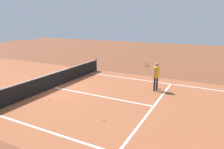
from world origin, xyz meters
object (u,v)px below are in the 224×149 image
object	(u,v)px
net	(54,80)
tennis_ball_near_net	(49,99)
tennis_ball_mid_court	(104,120)
player_near	(156,73)

from	to	relation	value
net	tennis_ball_near_net	bearing A→B (deg)	-145.27
net	tennis_ball_mid_court	world-z (taller)	net
tennis_ball_mid_court	player_near	bearing A→B (deg)	-10.53
player_near	tennis_ball_mid_court	bearing A→B (deg)	169.47
player_near	tennis_ball_near_net	distance (m)	6.23
tennis_ball_near_net	net	bearing A→B (deg)	34.73
player_near	tennis_ball_near_net	bearing A→B (deg)	130.22
net	player_near	world-z (taller)	player_near
player_near	net	bearing A→B (deg)	111.86
player_near	tennis_ball_near_net	xyz separation A→B (m)	(-3.96, 4.69, -1.04)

